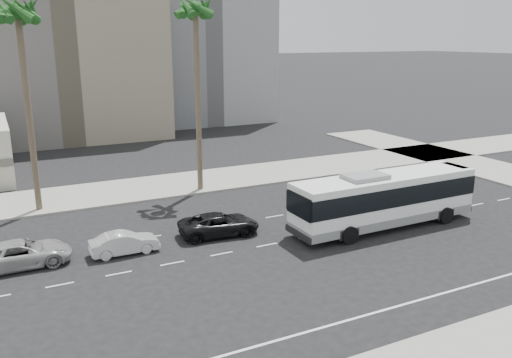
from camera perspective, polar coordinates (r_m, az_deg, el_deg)
ground at (r=35.55m, az=9.80°, el=-5.42°), size 700.00×700.00×0.00m
sidewalk_north at (r=48.25m, az=-1.09°, el=0.38°), size 120.00×7.00×0.15m
midrise_beige_west at (r=72.17m, az=-20.58°, el=11.51°), size 24.00×18.00×18.00m
midrise_gray_center at (r=83.50m, az=-7.21°, el=15.43°), size 20.00×20.00×26.00m
highrise_far at (r=300.98m, az=-9.63°, el=18.24°), size 22.00×22.00×60.00m
city_bus at (r=36.00m, az=13.69°, el=-2.00°), size 13.36×3.27×3.83m
car_a at (r=34.01m, az=-4.00°, el=-4.90°), size 2.88×5.37×1.43m
car_b at (r=32.07m, az=-14.01°, el=-6.72°), size 1.41×3.98×1.31m
car_c at (r=32.17m, az=-23.98°, el=-7.39°), size 2.46×5.32×1.48m
palm_near at (r=42.39m, az=-6.55°, el=17.38°), size 4.61×4.61×15.55m
palm_mid at (r=40.06m, az=-24.29°, el=15.65°), size 4.89×4.89×15.12m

